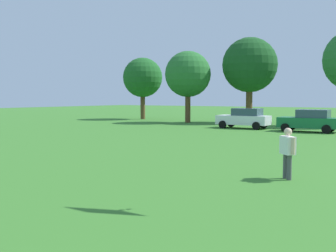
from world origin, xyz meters
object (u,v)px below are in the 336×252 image
(tree_right, at_px, (250,65))
(adult_bystander, at_px, (288,149))
(parked_car_white_0, at_px, (244,118))
(tree_left, at_px, (188,74))
(tree_far_left, at_px, (143,78))
(parked_car_green_1, at_px, (309,121))

(tree_right, bearing_deg, adult_bystander, -67.05)
(parked_car_white_0, xyz_separation_m, tree_left, (-7.75, 4.21, 4.08))
(adult_bystander, distance_m, parked_car_white_0, 20.93)
(adult_bystander, relative_size, tree_far_left, 0.22)
(parked_car_white_0, distance_m, tree_far_left, 17.49)
(adult_bystander, xyz_separation_m, tree_far_left, (-24.29, 26.05, 3.94))
(adult_bystander, relative_size, parked_car_green_1, 0.38)
(tree_left, bearing_deg, tree_far_left, 159.77)
(adult_bystander, bearing_deg, tree_right, 158.52)
(tree_right, bearing_deg, parked_car_white_0, -72.42)
(adult_bystander, bearing_deg, parked_car_white_0, 160.47)
(tree_far_left, bearing_deg, parked_car_green_1, -20.36)
(parked_car_green_1, relative_size, tree_far_left, 0.59)
(adult_bystander, bearing_deg, tree_far_left, 178.57)
(parked_car_green_1, distance_m, tree_left, 14.64)
(adult_bystander, height_order, tree_left, tree_left)
(parked_car_white_0, bearing_deg, tree_left, -28.54)
(tree_far_left, bearing_deg, parked_car_white_0, -24.53)
(tree_far_left, height_order, tree_right, tree_right)
(parked_car_white_0, distance_m, tree_left, 9.72)
(parked_car_green_1, bearing_deg, parked_car_white_0, -7.32)
(parked_car_white_0, relative_size, tree_left, 0.59)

